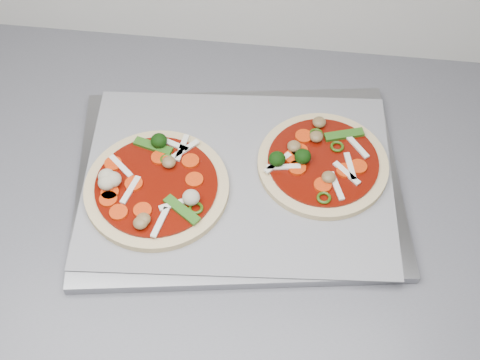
# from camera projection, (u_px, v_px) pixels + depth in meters

# --- Properties ---
(base_cabinet) EXTENTS (3.60, 0.60, 0.86)m
(base_cabinet) POSITION_uv_depth(u_px,v_px,m) (300.00, 330.00, 1.33)
(base_cabinet) COLOR #AFAEAC
(base_cabinet) RESTS_ON ground
(countertop) EXTENTS (3.60, 0.60, 0.04)m
(countertop) POSITION_uv_depth(u_px,v_px,m) (322.00, 203.00, 0.97)
(countertop) COLOR slate
(countertop) RESTS_ON base_cabinet
(baking_tray) EXTENTS (0.50, 0.40, 0.01)m
(baking_tray) POSITION_uv_depth(u_px,v_px,m) (238.00, 181.00, 0.96)
(baking_tray) COLOR gray
(baking_tray) RESTS_ON countertop
(parchment) EXTENTS (0.46, 0.35, 0.00)m
(parchment) POSITION_uv_depth(u_px,v_px,m) (238.00, 177.00, 0.95)
(parchment) COLOR gray
(parchment) RESTS_ON baking_tray
(pizza_left) EXTENTS (0.22, 0.22, 0.03)m
(pizza_left) POSITION_uv_depth(u_px,v_px,m) (155.00, 186.00, 0.93)
(pizza_left) COLOR beige
(pizza_left) RESTS_ON parchment
(pizza_right) EXTENTS (0.26, 0.26, 0.03)m
(pizza_right) POSITION_uv_depth(u_px,v_px,m) (321.00, 162.00, 0.95)
(pizza_right) COLOR beige
(pizza_right) RESTS_ON parchment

